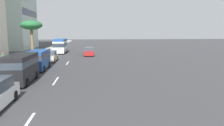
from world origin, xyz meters
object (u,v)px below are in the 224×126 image
object	(u,v)px
van_second	(38,59)
car_fourth	(89,52)
pedestrian_mid_block	(3,59)
van_fifth	(20,67)
car_sixth	(50,57)
minibus_lead	(60,45)
palm_tree	(31,26)

from	to	relation	value
van_second	car_fourth	distance (m)	15.91
van_second	pedestrian_mid_block	distance (m)	4.95
van_fifth	car_sixth	size ratio (longest dim) A/B	1.25
car_sixth	pedestrian_mid_block	size ratio (longest dim) A/B	2.43
minibus_lead	car_fourth	bearing A→B (deg)	47.32
car_fourth	van_fifth	xyz separation A→B (m)	(-21.28, 6.18, 0.66)
van_fifth	car_sixth	xyz separation A→B (m)	(13.62, -0.15, -0.65)
car_sixth	van_second	bearing A→B (deg)	-1.02
car_sixth	van_fifth	bearing A→B (deg)	-0.63
car_sixth	car_fourth	bearing A→B (deg)	141.78
car_fourth	pedestrian_mid_block	xyz separation A→B (m)	(-12.99, 10.81, 0.34)
van_second	car_sixth	distance (m)	7.02
van_second	car_sixth	world-z (taller)	van_second
minibus_lead	palm_tree	size ratio (longest dim) A/B	1.09
car_fourth	van_second	bearing A→B (deg)	157.22
car_sixth	palm_tree	xyz separation A→B (m)	(5.38, 3.88, 4.81)
minibus_lead	pedestrian_mid_block	bearing A→B (deg)	-14.19
van_second	pedestrian_mid_block	xyz separation A→B (m)	(1.67, 4.65, -0.21)
car_sixth	pedestrian_mid_block	bearing A→B (deg)	-41.87
van_second	car_fourth	xyz separation A→B (m)	(14.66, -6.16, -0.56)
pedestrian_mid_block	palm_tree	world-z (taller)	palm_tree
car_fourth	pedestrian_mid_block	world-z (taller)	pedestrian_mid_block
car_fourth	car_sixth	bearing A→B (deg)	141.78
car_sixth	palm_tree	bearing A→B (deg)	-144.20
van_second	car_fourth	world-z (taller)	van_second
van_second	palm_tree	distance (m)	13.62
car_fourth	van_fifth	world-z (taller)	van_fifth
minibus_lead	pedestrian_mid_block	size ratio (longest dim) A/B	4.00
car_sixth	palm_tree	world-z (taller)	palm_tree
car_fourth	car_sixth	distance (m)	9.75
van_second	palm_tree	world-z (taller)	palm_tree
car_fourth	car_sixth	xyz separation A→B (m)	(-7.66, 6.03, 0.01)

